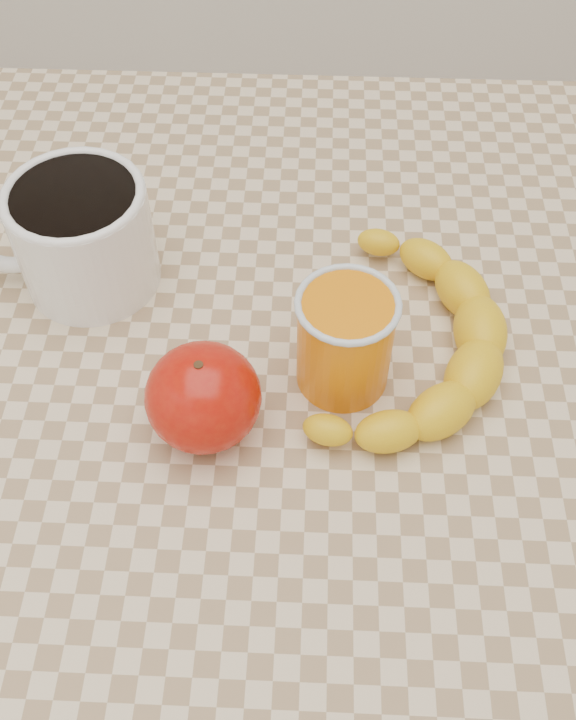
{
  "coord_description": "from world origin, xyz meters",
  "views": [
    {
      "loc": [
        0.01,
        -0.36,
        1.25
      ],
      "look_at": [
        0.0,
        0.0,
        0.77
      ],
      "focal_mm": 40.0,
      "sensor_mm": 36.0,
      "label": 1
    }
  ],
  "objects_px": {
    "orange_juice_glass": "(345,339)",
    "banana": "(405,340)",
    "apple": "(203,397)",
    "table": "(288,434)",
    "coffee_mug": "(79,233)"
  },
  "relations": [
    {
      "from": "orange_juice_glass",
      "to": "banana",
      "type": "distance_m",
      "value": 0.06
    },
    {
      "from": "apple",
      "to": "table",
      "type": "bearing_deg",
      "value": 40.21
    },
    {
      "from": "coffee_mug",
      "to": "banana",
      "type": "bearing_deg",
      "value": -16.04
    },
    {
      "from": "table",
      "to": "orange_juice_glass",
      "type": "height_order",
      "value": "orange_juice_glass"
    },
    {
      "from": "table",
      "to": "orange_juice_glass",
      "type": "xyz_separation_m",
      "value": [
        0.04,
        0.0,
        0.13
      ]
    },
    {
      "from": "table",
      "to": "coffee_mug",
      "type": "relative_size",
      "value": 4.99
    },
    {
      "from": "coffee_mug",
      "to": "orange_juice_glass",
      "type": "xyz_separation_m",
      "value": [
        0.21,
        -0.1,
        -0.01
      ]
    },
    {
      "from": "banana",
      "to": "table",
      "type": "bearing_deg",
      "value": -143.93
    },
    {
      "from": "coffee_mug",
      "to": "apple",
      "type": "xyz_separation_m",
      "value": [
        0.11,
        -0.15,
        -0.01
      ]
    },
    {
      "from": "table",
      "to": "coffee_mug",
      "type": "height_order",
      "value": "coffee_mug"
    },
    {
      "from": "orange_juice_glass",
      "to": "banana",
      "type": "bearing_deg",
      "value": 23.32
    },
    {
      "from": "table",
      "to": "banana",
      "type": "height_order",
      "value": "banana"
    },
    {
      "from": "coffee_mug",
      "to": "orange_juice_glass",
      "type": "relative_size",
      "value": 1.83
    },
    {
      "from": "banana",
      "to": "apple",
      "type": "bearing_deg",
      "value": -132.0
    },
    {
      "from": "apple",
      "to": "orange_juice_glass",
      "type": "bearing_deg",
      "value": 26.78
    }
  ]
}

